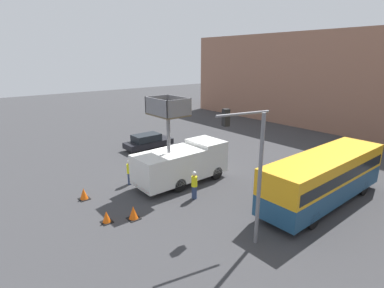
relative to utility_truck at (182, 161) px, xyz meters
name	(u,v)px	position (x,y,z in m)	size (l,w,h in m)	color
ground_plane	(171,178)	(-1.06, -0.21, -1.57)	(120.00, 120.00, 0.00)	#38383A
building_backdrop_far	(348,81)	(-1.06, 26.84, 4.21)	(44.00, 10.00, 11.56)	#936651
utility_truck	(182,161)	(0.00, 0.00, 0.00)	(2.58, 6.75, 6.14)	silver
city_bus	(324,175)	(7.93, 4.70, 0.23)	(2.59, 10.08, 3.07)	navy
traffic_light_pole	(247,153)	(6.98, -1.42, 2.68)	(3.18, 2.92, 6.35)	slate
road_worker_near_truck	(130,172)	(-2.06, -3.01, -0.68)	(0.38, 0.38, 1.79)	navy
road_worker_directing	(194,185)	(2.54, -0.96, -0.66)	(0.38, 0.38, 1.83)	navy
traffic_cone_near_truck	(106,217)	(1.71, -6.45, -1.26)	(0.58, 0.58, 0.66)	black
traffic_cone_mid_road	(84,194)	(-1.79, -6.38, -1.23)	(0.64, 0.64, 0.73)	black
traffic_cone_far_side	(133,213)	(2.31, -5.14, -1.22)	(0.66, 0.66, 0.76)	black
parked_car_curbside	(148,141)	(-8.49, 2.39, -0.83)	(1.84, 4.67, 1.47)	black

